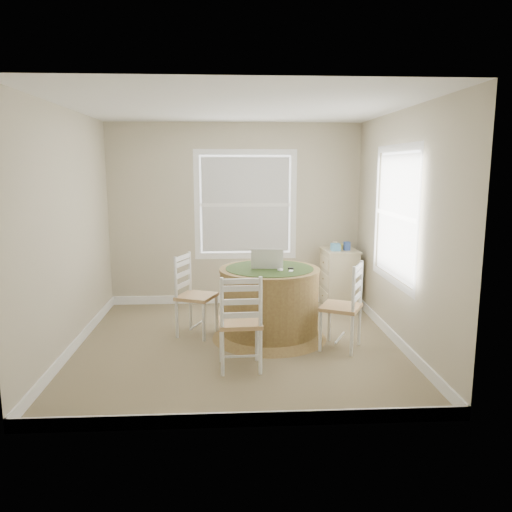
{
  "coord_description": "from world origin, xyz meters",
  "views": [
    {
      "loc": [
        -0.1,
        -5.36,
        1.98
      ],
      "look_at": [
        0.23,
        0.45,
        0.94
      ],
      "focal_mm": 35.0,
      "sensor_mm": 36.0,
      "label": 1
    }
  ],
  "objects": [
    {
      "name": "keys",
      "position": [
        0.61,
        0.18,
        0.84
      ],
      "size": [
        0.07,
        0.06,
        0.02
      ],
      "primitive_type": "cube",
      "rotation": [
        0.0,
        0.0,
        -0.28
      ],
      "color": "black",
      "rests_on": "round_table"
    },
    {
      "name": "tissue_box",
      "position": [
        1.39,
        1.42,
        0.88
      ],
      "size": [
        0.13,
        0.13,
        0.1
      ],
      "primitive_type": "cube",
      "rotation": [
        0.0,
        0.0,
        0.05
      ],
      "color": "#5AA3CF",
      "rests_on": "corner_chest"
    },
    {
      "name": "room",
      "position": [
        0.17,
        0.16,
        1.3
      ],
      "size": [
        3.64,
        3.64,
        2.64
      ],
      "color": "#827452",
      "rests_on": "ground"
    },
    {
      "name": "phone",
      "position": [
        0.6,
        0.07,
        0.83
      ],
      "size": [
        0.07,
        0.1,
        0.02
      ],
      "primitive_type": "cube",
      "rotation": [
        0.0,
        0.0,
        -0.28
      ],
      "color": "#B7BABF",
      "rests_on": "round_table"
    },
    {
      "name": "chair_left",
      "position": [
        -0.48,
        0.4,
        0.47
      ],
      "size": [
        0.53,
        0.54,
        0.95
      ],
      "primitive_type": null,
      "rotation": [
        0.0,
        0.0,
        1.19
      ],
      "color": "white",
      "rests_on": "ground"
    },
    {
      "name": "chair_right",
      "position": [
        1.12,
        -0.15,
        0.47
      ],
      "size": [
        0.55,
        0.56,
        0.95
      ],
      "primitive_type": null,
      "rotation": [
        0.0,
        0.0,
        -2.04
      ],
      "color": "white",
      "rests_on": "ground"
    },
    {
      "name": "cup_cream",
      "position": [
        1.43,
        1.66,
        0.88
      ],
      "size": [
        0.07,
        0.07,
        0.09
      ],
      "primitive_type": "cylinder",
      "color": "beige",
      "rests_on": "corner_chest"
    },
    {
      "name": "round_table",
      "position": [
        0.37,
        0.25,
        0.45
      ],
      "size": [
        1.34,
        1.34,
        0.84
      ],
      "rotation": [
        0.0,
        0.0,
        -0.28
      ],
      "color": "olive",
      "rests_on": "ground"
    },
    {
      "name": "corner_chest",
      "position": [
        1.48,
        1.54,
        0.42
      ],
      "size": [
        0.5,
        0.65,
        0.83
      ],
      "rotation": [
        0.0,
        0.0,
        0.05
      ],
      "color": "beige",
      "rests_on": "ground"
    },
    {
      "name": "mouse",
      "position": [
        0.48,
        0.11,
        0.84
      ],
      "size": [
        0.09,
        0.12,
        0.04
      ],
      "primitive_type": "ellipsoid",
      "rotation": [
        0.0,
        0.0,
        -0.28
      ],
      "color": "white",
      "rests_on": "round_table"
    },
    {
      "name": "chair_near",
      "position": [
        0.01,
        -0.64,
        0.47
      ],
      "size": [
        0.44,
        0.42,
        0.95
      ],
      "primitive_type": null,
      "rotation": [
        0.0,
        0.0,
        3.19
      ],
      "color": "white",
      "rests_on": "ground"
    },
    {
      "name": "box_yellow",
      "position": [
        1.54,
        1.61,
        0.86
      ],
      "size": [
        0.15,
        0.11,
        0.06
      ],
      "primitive_type": "cube",
      "rotation": [
        0.0,
        0.0,
        0.05
      ],
      "color": "#E6D451",
      "rests_on": "corner_chest"
    },
    {
      "name": "laptop",
      "position": [
        0.34,
        0.28,
        0.87
      ],
      "size": [
        0.38,
        0.34,
        0.25
      ],
      "rotation": [
        0.0,
        0.0,
        3.07
      ],
      "color": "white",
      "rests_on": "round_table"
    },
    {
      "name": "box_blue",
      "position": [
        1.56,
        1.44,
        0.89
      ],
      "size": [
        0.08,
        0.08,
        0.12
      ],
      "primitive_type": "cube",
      "rotation": [
        0.0,
        0.0,
        0.05
      ],
      "color": "#33519B",
      "rests_on": "corner_chest"
    }
  ]
}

